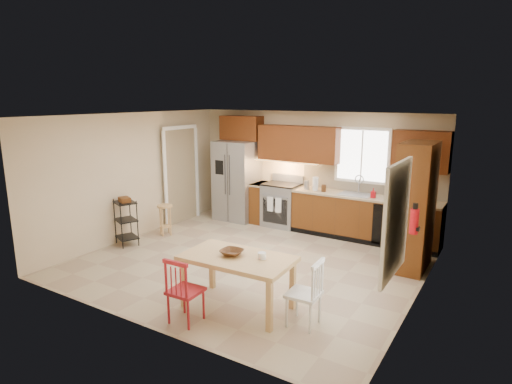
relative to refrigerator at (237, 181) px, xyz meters
The scene contains 33 objects.
floor 2.87m from the refrigerator, 51.34° to the right, with size 5.50×5.50×0.00m, color tan.
ceiling 3.15m from the refrigerator, 51.34° to the right, with size 5.50×5.00×0.02m, color silver.
wall_back 1.77m from the refrigerator, 12.44° to the left, with size 5.50×0.02×2.50m, color #CCB793.
wall_front 4.94m from the refrigerator, 69.82° to the right, with size 5.50×0.02×2.50m, color #CCB793.
wall_left 2.39m from the refrigerator, 116.29° to the right, with size 0.02×5.00×2.50m, color #CCB793.
wall_right 4.94m from the refrigerator, 25.53° to the right, with size 0.02×5.00×2.50m, color #CCB793.
refrigerator is the anchor object (origin of this frame).
range_stove 1.24m from the refrigerator, ahead, with size 0.76×0.63×0.92m, color gray.
base_cabinet_narrow 0.76m from the refrigerator, ahead, with size 0.30×0.60×0.90m, color #5B2E10.
base_cabinet_run 3.03m from the refrigerator, ahead, with size 2.92×0.60×0.90m, color #5B2E10.
dishwasher 3.59m from the refrigerator, ahead, with size 0.60×0.02×0.78m, color black.
backsplash 3.02m from the refrigerator, ahead, with size 2.92×0.03×0.55m, color beige.
upper_over_fridge 1.21m from the refrigerator, 90.00° to the left, with size 1.00×0.35×0.55m, color #5B2A0F.
upper_left_block 1.73m from the refrigerator, ahead, with size 1.80×0.35×0.75m, color #5B2A0F.
upper_right_block 4.06m from the refrigerator, ahead, with size 1.00×0.35×0.75m, color #5B2A0F.
window_back 2.92m from the refrigerator, ahead, with size 1.12×0.04×1.12m, color white.
sink 2.80m from the refrigerator, ahead, with size 0.62×0.46×0.16m, color gray.
undercab_glow 1.27m from the refrigerator, ahead, with size 1.60×0.30×0.01m, color #FFBF66.
soap_bottle 3.18m from the refrigerator, ahead, with size 0.09×0.09×0.19m, color #B30C15.
paper_towel 1.95m from the refrigerator, ahead, with size 0.12×0.12×0.28m, color silver.
canister_steel 1.75m from the refrigerator, ahead, with size 0.11×0.11×0.18m, color gray.
canister_wood 2.15m from the refrigerator, ahead, with size 0.10×0.10×0.14m, color #522F15.
pantry 4.23m from the refrigerator, 12.62° to the right, with size 0.50×0.95×2.10m, color #5B2E10.
fire_extinguisher 4.76m from the refrigerator, 24.52° to the right, with size 0.12×0.12×0.36m, color #B30C15.
window_right 5.50m from the refrigerator, 36.79° to the right, with size 0.04×1.02×1.32m, color white.
doorway 1.28m from the refrigerator, 139.62° to the right, with size 0.04×0.95×2.10m, color #8C7A59.
dining_table 4.38m from the refrigerator, 55.77° to the right, with size 1.47×0.83×0.72m, color tan, non-canonical shape.
chair_red 4.76m from the refrigerator, 63.72° to the right, with size 0.40×0.40×0.86m, color maroon, non-canonical shape.
chair_white 4.93m from the refrigerator, 46.24° to the right, with size 0.40×0.40×0.86m, color silver, non-canonical shape.
table_bowl 4.30m from the refrigerator, 56.79° to the right, with size 0.30×0.30×0.07m, color #522F15.
table_jar 4.47m from the refrigerator, 51.69° to the right, with size 0.10×0.10×0.12m, color silver.
bar_stool 1.97m from the refrigerator, 107.94° to the right, with size 0.31×0.31×0.64m, color tan, non-canonical shape.
utility_cart 2.78m from the refrigerator, 107.00° to the right, with size 0.44×0.35×0.89m, color black, non-canonical shape.
Camera 1 is at (3.76, -5.88, 2.79)m, focal length 30.00 mm.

